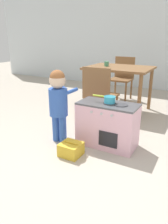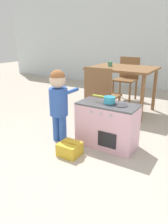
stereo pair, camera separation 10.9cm
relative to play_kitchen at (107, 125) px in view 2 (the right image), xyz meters
The scene contains 9 objects.
ground_plane 0.89m from the play_kitchen, 91.36° to the right, with size 16.00×16.00×0.00m, color #B2A899.
play_kitchen is the anchor object (origin of this frame).
toy_pot 0.31m from the play_kitchen, ahead, with size 0.27×0.13×0.08m.
child_figure 0.65m from the play_kitchen, 160.80° to the right, with size 0.24×0.37×0.88m.
toy_basket 0.52m from the play_kitchen, 120.35° to the right, with size 0.23×0.21×0.16m.
dining_table 1.39m from the play_kitchen, 105.58° to the left, with size 1.05×0.81×0.76m.
dining_chair_near 0.69m from the play_kitchen, 123.53° to the left, with size 0.41×0.41×0.85m.
dining_chair_far 2.11m from the play_kitchen, 105.43° to the left, with size 0.41×0.41×0.85m.
cup_on_table 1.49m from the play_kitchen, 114.71° to the left, with size 0.08×0.08×0.08m.
Camera 2 is at (1.02, -1.29, 1.24)m, focal length 35.00 mm.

